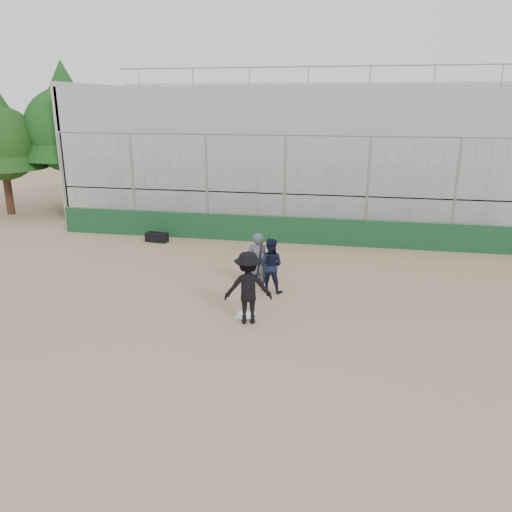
% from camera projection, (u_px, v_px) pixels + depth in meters
% --- Properties ---
extents(ground, '(90.00, 90.00, 0.00)m').
position_uv_depth(ground, '(245.00, 316.00, 12.49)').
color(ground, '#836147').
rests_on(ground, ground).
extents(home_plate, '(0.44, 0.44, 0.02)m').
position_uv_depth(home_plate, '(245.00, 316.00, 12.49)').
color(home_plate, white).
rests_on(home_plate, ground).
extents(backstop, '(18.10, 0.25, 4.04)m').
position_uv_depth(backstop, '(284.00, 218.00, 18.77)').
color(backstop, '#123A1E').
rests_on(backstop, ground).
extents(bleachers, '(20.25, 6.70, 6.98)m').
position_uv_depth(bleachers, '(300.00, 152.00, 22.83)').
color(bleachers, '#969696').
rests_on(bleachers, ground).
extents(tree_left, '(4.48, 4.48, 7.00)m').
position_uv_depth(tree_left, '(66.00, 118.00, 23.51)').
color(tree_left, '#332312').
rests_on(tree_left, ground).
extents(tree_right, '(3.84, 3.84, 6.00)m').
position_uv_depth(tree_right, '(0.00, 133.00, 22.75)').
color(tree_right, '#321D12').
rests_on(tree_right, ground).
extents(batter_at_plate, '(1.28, 0.92, 1.94)m').
position_uv_depth(batter_at_plate, '(248.00, 288.00, 11.90)').
color(batter_at_plate, black).
rests_on(batter_at_plate, ground).
extents(catcher_crouched, '(0.85, 0.71, 1.07)m').
position_uv_depth(catcher_crouched, '(270.00, 274.00, 13.93)').
color(catcher_crouched, black).
rests_on(catcher_crouched, ground).
extents(umpire, '(0.71, 0.57, 1.52)m').
position_uv_depth(umpire, '(257.00, 265.00, 13.99)').
color(umpire, '#454A57').
rests_on(umpire, ground).
extents(equipment_bag, '(0.88, 0.48, 0.40)m').
position_uv_depth(equipment_bag, '(157.00, 237.00, 19.07)').
color(equipment_bag, black).
rests_on(equipment_bag, ground).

